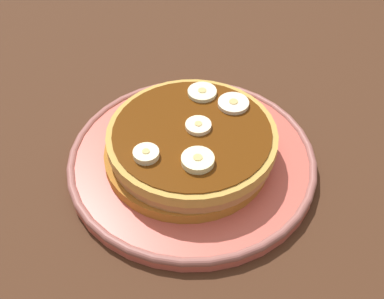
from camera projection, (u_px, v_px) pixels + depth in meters
ground_plane at (192, 174)px, 58.31cm from camera, size 140.00×140.00×3.00cm
plate at (192, 160)px, 56.62cm from camera, size 27.51×27.51×1.62cm
pancake_stack at (190, 146)px, 54.67cm from camera, size 18.75×18.64×3.95cm
banana_slice_0 at (198, 126)px, 53.78cm from camera, size 2.78×2.78×0.72cm
banana_slice_1 at (146, 154)px, 50.74cm from camera, size 2.65×2.65×0.91cm
banana_slice_2 at (201, 160)px, 50.15cm from camera, size 3.31×3.31×0.94cm
banana_slice_3 at (202, 93)px, 57.68cm from camera, size 3.29×3.29×0.70cm
banana_slice_4 at (233, 104)px, 56.32cm from camera, size 3.46×3.46×0.70cm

